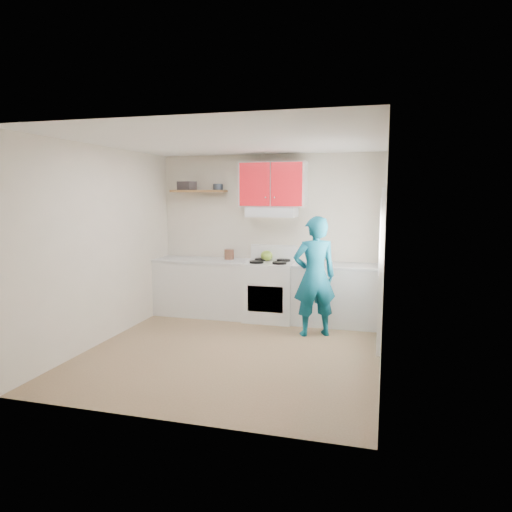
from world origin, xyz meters
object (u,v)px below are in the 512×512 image
(crock, at_px, (229,255))
(person, at_px, (315,276))
(kettle, at_px, (267,256))
(tin, at_px, (218,187))
(stove, at_px, (270,291))

(crock, distance_m, person, 1.68)
(kettle, bearing_deg, crock, -156.89)
(person, bearing_deg, tin, -50.00)
(stove, xyz_separation_m, tin, (-0.92, 0.18, 1.63))
(stove, height_order, kettle, kettle)
(person, bearing_deg, kettle, -65.43)
(crock, bearing_deg, tin, 162.83)
(stove, height_order, person, person)
(kettle, height_order, person, person)
(tin, distance_m, crock, 1.11)
(kettle, height_order, crock, crock)
(kettle, distance_m, person, 1.17)
(kettle, bearing_deg, tin, -161.44)
(stove, xyz_separation_m, person, (0.78, -0.62, 0.38))
(stove, distance_m, person, 1.07)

